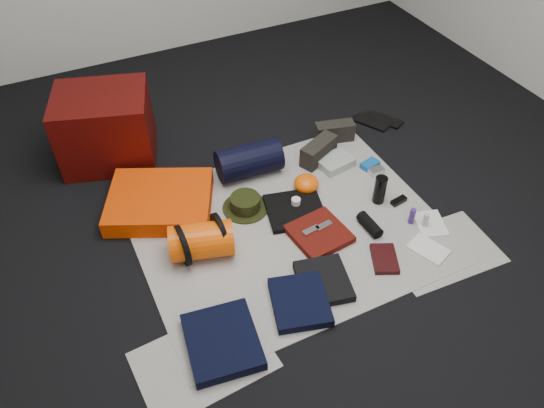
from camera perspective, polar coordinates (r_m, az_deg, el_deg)
name	(u,v)px	position (r m, az deg, el deg)	size (l,w,h in m)	color
floor	(288,229)	(2.92, 1.73, -2.76)	(4.50, 4.50, 0.02)	black
newspaper_mat	(288,228)	(2.91, 1.74, -2.58)	(1.60, 1.30, 0.01)	#BBB6AD
newspaper_sheet_front_left	(204,360)	(2.45, -7.37, -16.31)	(0.58, 0.40, 0.00)	#BBB6AD
newspaper_sheet_front_right	(441,251)	(2.94, 17.74, -4.82)	(0.58, 0.40, 0.00)	#BBB6AD
red_cabinet	(106,128)	(3.39, -17.46, 7.84)	(0.54, 0.45, 0.45)	#460705
sleeping_pad	(160,201)	(3.04, -11.94, 0.28)	(0.57, 0.46, 0.10)	#EC3E02
stuff_sack	(202,241)	(2.73, -7.59, -3.95)	(0.19, 0.19, 0.32)	#F35104
sack_strap_left	(183,246)	(2.71, -9.59, -4.43)	(0.22, 0.22, 0.03)	black
sack_strap_right	(220,233)	(2.74, -5.66, -3.11)	(0.22, 0.22, 0.03)	black
navy_duffel	(249,160)	(3.18, -2.47, 4.72)	(0.20, 0.20, 0.38)	black
boonie_brim	(245,208)	(3.01, -2.87, -0.39)	(0.26, 0.26, 0.01)	black
boonie_crown	(245,202)	(2.99, -2.90, 0.17)	(0.17, 0.17, 0.07)	black
hiking_boot_left	(319,151)	(3.31, 5.04, 5.71)	(0.27, 0.10, 0.13)	black
hiking_boot_right	(335,132)	(3.49, 6.74, 7.73)	(0.25, 0.09, 0.12)	black
flip_flop_left	(370,122)	(3.72, 10.53, 8.62)	(0.09, 0.25, 0.01)	black
flip_flop_right	(383,119)	(3.77, 11.88, 8.92)	(0.10, 0.26, 0.01)	black
trousers_navy_a	(222,341)	(2.45, -5.37, -14.51)	(0.31, 0.36, 0.06)	black
trousers_navy_b	(300,302)	(2.57, 3.01, -10.47)	(0.26, 0.30, 0.05)	black
trousers_charcoal	(323,281)	(2.65, 5.56, -8.25)	(0.24, 0.28, 0.04)	black
black_tshirt	(295,210)	(2.98, 2.50, -0.65)	(0.31, 0.29, 0.03)	black
red_shirt	(319,234)	(2.86, 5.08, -3.21)	(0.28, 0.28, 0.04)	#500E08
orange_stuff_sack	(306,184)	(3.10, 3.71, 2.21)	(0.15, 0.15, 0.10)	#F35104
first_aid_pouch	(335,162)	(3.30, 6.80, 4.50)	(0.21, 0.16, 0.05)	#959D96
water_bottle	(380,190)	(3.06, 11.53, 1.52)	(0.07, 0.07, 0.17)	black
speaker	(370,225)	(2.92, 10.46, -2.21)	(0.06, 0.06, 0.17)	black
compact_camera	(376,171)	(3.29, 11.17, 3.48)	(0.09, 0.05, 0.04)	silver
cyan_case	(370,165)	(3.33, 10.49, 4.18)	(0.11, 0.07, 0.04)	#1053A0
toiletry_purple	(412,216)	(3.00, 14.83, -1.26)	(0.03, 0.03, 0.10)	#3D2372
toiletry_clear	(426,220)	(3.00, 16.20, -1.69)	(0.03, 0.03, 0.09)	#A9AEAA
paperback_book	(384,259)	(2.80, 12.00, -5.78)	(0.12, 0.19, 0.03)	black
map_booklet	(428,249)	(2.91, 16.47, -4.68)	(0.13, 0.20, 0.01)	silver
map_printout	(430,223)	(3.05, 16.66, -2.01)	(0.15, 0.19, 0.01)	silver
sunglasses	(399,201)	(3.12, 13.48, 0.34)	(0.10, 0.04, 0.02)	black
key_cluster	(216,338)	(2.49, -6.01, -14.16)	(0.06, 0.06, 0.01)	silver
tape_roll	(296,201)	(2.98, 2.59, 0.28)	(0.05, 0.05, 0.04)	silver
energy_bar_a	(311,230)	(2.84, 4.21, -2.85)	(0.10, 0.04, 0.01)	silver
energy_bar_b	(324,226)	(2.87, 5.61, -2.33)	(0.10, 0.04, 0.01)	silver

